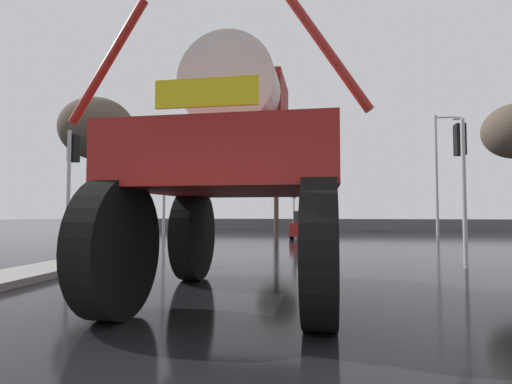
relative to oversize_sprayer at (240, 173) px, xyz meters
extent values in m
plane|color=black|center=(-0.13, 13.50, -2.11)|extent=(120.00, 120.00, 0.00)
cylinder|color=black|center=(-1.34, 1.68, -1.15)|extent=(0.45, 1.93, 1.92)
cylinder|color=black|center=(1.40, 1.63, -1.15)|extent=(0.45, 1.93, 1.92)
cylinder|color=black|center=(-1.40, -1.58, -1.15)|extent=(0.45, 1.93, 1.92)
cylinder|color=black|center=(1.34, -1.63, -1.15)|extent=(0.45, 1.93, 1.92)
cube|color=maroon|center=(0.00, 0.02, 0.11)|extent=(3.30, 4.02, 0.90)
cube|color=maroon|center=(0.01, 0.43, 1.14)|extent=(1.50, 1.41, 1.16)
cylinder|color=silver|center=(-0.01, -0.55, 1.30)|extent=(1.49, 1.10, 1.48)
cylinder|color=maroon|center=(-1.49, -1.73, 1.37)|extent=(1.14, 0.14, 1.69)
cylinder|color=maroon|center=(1.42, -1.79, 1.37)|extent=(1.15, 0.14, 1.68)
cube|color=yellow|center=(-0.03, -1.99, 0.81)|extent=(1.32, 0.06, 0.36)
cube|color=maroon|center=(0.91, 16.40, -1.58)|extent=(2.15, 4.26, 0.70)
cube|color=#23282D|center=(0.89, 16.25, -0.91)|extent=(1.78, 2.26, 0.64)
cylinder|color=black|center=(0.22, 17.83, -1.81)|extent=(0.25, 0.62, 0.60)
cylinder|color=black|center=(1.91, 17.64, -1.81)|extent=(0.25, 0.62, 0.60)
cylinder|color=black|center=(-0.08, 15.15, -1.81)|extent=(0.25, 0.62, 0.60)
cylinder|color=black|center=(1.61, 14.96, -1.81)|extent=(0.25, 0.62, 0.60)
cylinder|color=#A8AAAF|center=(-6.14, 4.41, -0.14)|extent=(0.11, 0.11, 3.94)
cube|color=black|center=(-6.14, 4.62, 1.31)|extent=(0.24, 0.32, 0.84)
sphere|color=red|center=(-6.14, 4.81, 1.58)|extent=(0.17, 0.17, 0.17)
sphere|color=#3C2403|center=(-6.14, 4.81, 1.31)|extent=(0.17, 0.17, 0.17)
sphere|color=black|center=(-6.14, 4.81, 1.04)|extent=(0.17, 0.17, 0.17)
cylinder|color=#A8AAAF|center=(5.09, 4.41, -0.16)|extent=(0.11, 0.11, 3.90)
cube|color=black|center=(5.09, 4.62, 1.27)|extent=(0.24, 0.32, 0.84)
sphere|color=red|center=(5.09, 4.81, 1.54)|extent=(0.17, 0.17, 0.17)
sphere|color=#3C2403|center=(5.09, 4.81, 1.27)|extent=(0.17, 0.17, 0.17)
sphere|color=black|center=(5.09, 4.81, 1.00)|extent=(0.17, 0.17, 0.17)
cylinder|color=#A8AAAF|center=(-0.38, 22.32, -0.41)|extent=(0.11, 0.11, 3.39)
cube|color=black|center=(-0.38, 22.54, 0.76)|extent=(0.24, 0.32, 0.84)
sphere|color=red|center=(-0.38, 22.73, 1.03)|extent=(0.17, 0.17, 0.17)
sphere|color=#3C2403|center=(-0.38, 22.73, 0.76)|extent=(0.17, 0.17, 0.17)
sphere|color=black|center=(-0.38, 22.73, 0.49)|extent=(0.17, 0.17, 0.17)
cylinder|color=#A8AAAF|center=(-8.82, 18.83, 1.70)|extent=(0.18, 0.18, 7.62)
cylinder|color=#A8AAAF|center=(-8.19, 18.83, 5.36)|extent=(1.26, 0.10, 0.10)
cube|color=silver|center=(-7.57, 18.83, 5.26)|extent=(0.50, 0.24, 0.16)
cylinder|color=#A8AAAF|center=(8.78, 20.14, 1.71)|extent=(0.18, 0.18, 7.65)
cylinder|color=#A8AAAF|center=(9.43, 20.14, 5.39)|extent=(1.29, 0.10, 0.10)
cube|color=silver|center=(10.08, 20.14, 5.29)|extent=(0.50, 0.24, 0.16)
cylinder|color=#473828|center=(-10.03, 12.53, 0.12)|extent=(0.25, 0.25, 4.47)
ellipsoid|color=brown|center=(-10.03, 12.53, 3.69)|extent=(3.80, 3.80, 3.23)
cylinder|color=#473828|center=(-2.00, 25.59, 0.32)|extent=(0.38, 0.38, 4.87)
ellipsoid|color=brown|center=(-2.00, 25.59, 3.94)|extent=(3.39, 3.39, 2.88)
cube|color=#59595B|center=(-0.13, 26.99, -1.66)|extent=(32.55, 0.24, 0.90)
camera|label=1|loc=(1.32, -6.74, -0.67)|focal=28.25mm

